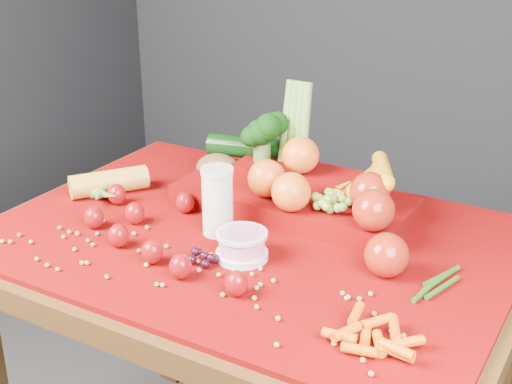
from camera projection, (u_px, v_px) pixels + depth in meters
The scene contains 12 objects.
table at pixel (251, 279), 1.52m from camera, with size 1.10×0.80×0.75m.
red_cloth at pixel (251, 237), 1.48m from camera, with size 1.05×0.75×0.01m, color #6A0303.
milk_glass at pixel (217, 199), 1.45m from camera, with size 0.07×0.07×0.14m.
yogurt_bowl at pixel (242, 244), 1.37m from camera, with size 0.10×0.10×0.06m.
strawberry_scatter at pixel (150, 230), 1.43m from camera, with size 0.48×0.28×0.05m.
dark_grape_cluster at pixel (205, 257), 1.35m from camera, with size 0.06×0.05×0.03m, color black, non-canonical shape.
soybean_scatter at pixel (196, 274), 1.31m from camera, with size 0.84×0.24×0.01m, color tan, non-canonical shape.
corn_ear at pixel (103, 190), 1.63m from camera, with size 0.25×0.26×0.06m.
potato at pixel (219, 170), 1.70m from camera, with size 0.12×0.09×0.08m, color brown.
baby_carrot_pile at pixel (374, 338), 1.11m from camera, with size 0.17×0.17×0.03m, color #DE5E07, non-canonical shape.
green_bean_pile at pixel (436, 283), 1.28m from camera, with size 0.14×0.12×0.01m, color #204F12, non-canonical shape.
produce_mound at pixel (305, 187), 1.55m from camera, with size 0.59×0.36×0.27m.
Camera 1 is at (0.67, -1.14, 1.42)m, focal length 50.00 mm.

